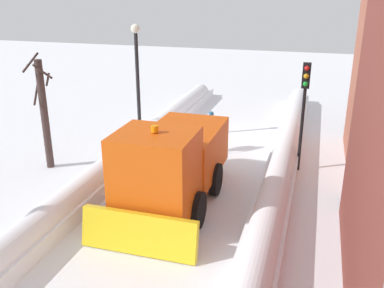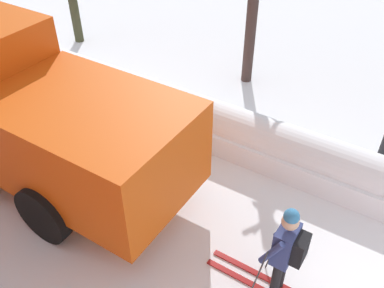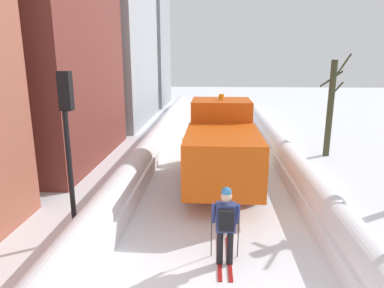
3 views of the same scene
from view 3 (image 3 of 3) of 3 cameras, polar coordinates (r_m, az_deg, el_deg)
The scene contains 9 objects.
ground_plane at distance 15.67m, azimuth 3.91°, elevation -2.41°, with size 80.00×80.00×0.00m, color white.
snowbank_left at distance 15.80m, azimuth -6.98°, elevation -0.70°, with size 1.10×36.00×1.01m.
snowbank_right at distance 15.88m, azimuth 14.79°, elevation -1.17°, with size 1.10×36.00×0.94m.
building_brick_mid at distance 17.07m, azimuth -28.41°, elevation 15.50°, with size 7.87×8.15×10.68m.
building_tower_distant at distance 34.93m, azimuth -11.63°, elevation 17.65°, with size 8.60×7.06×13.59m.
plow_truck at distance 12.05m, azimuth 4.89°, elevation -0.19°, with size 3.20×5.98×3.12m.
skier at distance 7.60m, azimuth 5.58°, elevation -12.81°, with size 0.62×1.80×1.81m.
traffic_light_pole at distance 8.58m, azimuth -19.84°, elevation 3.06°, with size 0.28×0.42×4.14m.
bare_tree_mid at distance 16.88m, azimuth 21.94°, elevation 5.69°, with size 0.96×1.24×4.61m.
Camera 3 is at (-0.19, -5.03, 4.42)m, focal length 32.26 mm.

